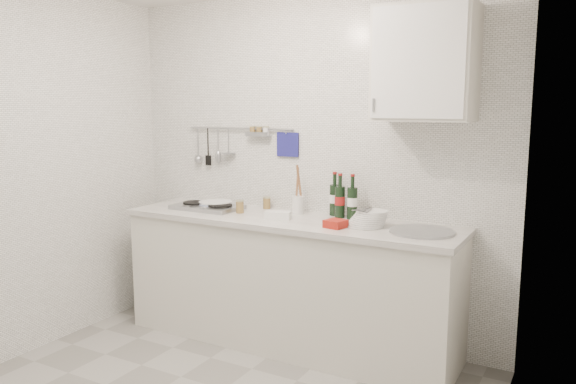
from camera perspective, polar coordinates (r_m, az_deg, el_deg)
The scene contains 16 objects.
back_wall at distance 4.14m, azimuth 2.00°, elevation 2.57°, with size 3.00×0.02×2.50m, color silver.
wall_left at distance 4.09m, azimuth -26.87°, elevation 1.56°, with size 0.02×2.80×2.50m, color silver.
wall_right at distance 2.33m, azimuth 19.30°, elevation -2.74°, with size 0.02×2.80×2.50m, color silver.
counter at distance 4.05m, azimuth 0.07°, elevation -9.40°, with size 2.44×0.64×0.96m.
wall_rail at distance 4.40m, azimuth -5.14°, elevation 5.21°, with size 0.98×0.09×0.34m.
wall_cabinet at distance 3.62m, azimuth 13.77°, elevation 12.54°, with size 0.60×0.38×0.70m.
plate_stack_hob at distance 4.35m, azimuth -7.52°, elevation -1.26°, with size 0.28×0.27×0.05m.
plate_stack_sink at distance 3.68m, azimuth 8.18°, elevation -2.70°, with size 0.26×0.25×0.11m.
wine_bottles at distance 3.94m, azimuth 5.53°, elevation -0.35°, with size 0.24×0.14×0.31m.
butter_dish at distance 3.88m, azimuth -1.05°, elevation -2.37°, with size 0.18×0.09×0.05m, color white.
strawberry_punnet at distance 3.62m, azimuth 4.85°, elevation -3.23°, with size 0.12×0.12×0.05m, color #A21C12.
utensil_crock at distance 4.06m, azimuth 1.01°, elevation -1.04°, with size 0.09×0.09×0.36m.
jar_a at distance 4.27m, azimuth -2.18°, elevation -1.09°, with size 0.06×0.06×0.09m.
jar_b at distance 3.82m, azimuth 8.50°, elevation -2.44°, with size 0.07×0.07×0.08m.
jar_c at distance 3.83m, azimuth 7.62°, elevation -2.48°, with size 0.06×0.06×0.07m.
jar_d at distance 4.11m, azimuth -4.91°, elevation -1.48°, with size 0.06×0.06×0.09m.
Camera 1 is at (1.88, -2.26, 1.70)m, focal length 35.00 mm.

